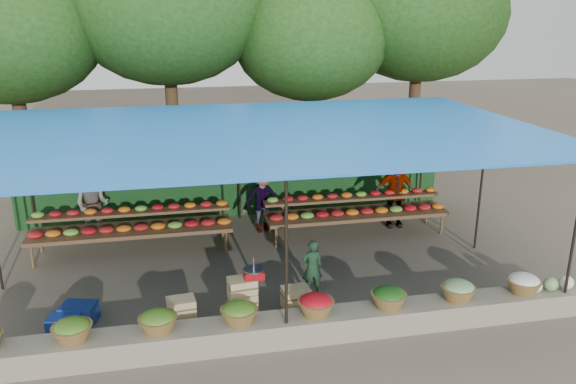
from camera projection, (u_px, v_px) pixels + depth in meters
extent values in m
plane|color=brown|center=(258.00, 267.00, 11.36)|extent=(60.00, 60.00, 0.00)
cube|color=#726E5B|center=(284.00, 329.00, 8.73)|extent=(10.60, 0.55, 0.40)
cylinder|color=black|center=(286.00, 263.00, 8.23)|extent=(0.05, 0.05, 2.80)
cylinder|color=black|center=(574.00, 238.00, 9.16)|extent=(0.05, 0.05, 2.80)
cylinder|color=black|center=(481.00, 187.00, 11.86)|extent=(0.05, 0.05, 2.80)
cylinder|color=black|center=(28.00, 175.00, 12.72)|extent=(0.05, 0.05, 2.80)
cylinder|color=black|center=(239.00, 164.00, 13.64)|extent=(0.05, 0.05, 2.80)
cylinder|color=black|center=(423.00, 155.00, 14.57)|extent=(0.05, 0.05, 2.80)
cube|color=blue|center=(255.00, 131.00, 10.51)|extent=(10.80, 6.60, 0.04)
cube|color=blue|center=(275.00, 167.00, 8.70)|extent=(10.80, 2.19, 0.26)
cube|color=blue|center=(242.00, 121.00, 12.43)|extent=(10.80, 2.19, 0.26)
cylinder|color=#9B9AA0|center=(246.00, 154.00, 12.06)|extent=(9.60, 0.01, 0.01)
ellipsoid|color=gold|center=(25.00, 178.00, 11.27)|extent=(0.23, 0.17, 0.30)
ellipsoid|color=gold|center=(51.00, 177.00, 11.37)|extent=(0.23, 0.17, 0.30)
ellipsoid|color=gold|center=(77.00, 175.00, 11.46)|extent=(0.23, 0.17, 0.30)
ellipsoid|color=gold|center=(102.00, 174.00, 11.56)|extent=(0.23, 0.17, 0.30)
ellipsoid|color=gold|center=(127.00, 173.00, 11.66)|extent=(0.23, 0.17, 0.30)
ellipsoid|color=gold|center=(152.00, 171.00, 11.75)|extent=(0.23, 0.17, 0.30)
ellipsoid|color=gold|center=(176.00, 170.00, 11.85)|extent=(0.23, 0.17, 0.30)
ellipsoid|color=gold|center=(200.00, 169.00, 11.95)|extent=(0.23, 0.17, 0.30)
ellipsoid|color=gold|center=(224.00, 168.00, 12.04)|extent=(0.23, 0.17, 0.30)
ellipsoid|color=gold|center=(247.00, 166.00, 12.14)|extent=(0.23, 0.17, 0.30)
ellipsoid|color=gold|center=(269.00, 165.00, 12.24)|extent=(0.23, 0.17, 0.30)
ellipsoid|color=gold|center=(292.00, 164.00, 12.33)|extent=(0.23, 0.17, 0.30)
ellipsoid|color=gold|center=(314.00, 163.00, 12.43)|extent=(0.23, 0.17, 0.30)
ellipsoid|color=gold|center=(336.00, 162.00, 12.53)|extent=(0.23, 0.17, 0.30)
ellipsoid|color=gold|center=(357.00, 160.00, 12.62)|extent=(0.23, 0.17, 0.30)
ellipsoid|color=gold|center=(378.00, 159.00, 12.72)|extent=(0.23, 0.17, 0.30)
ellipsoid|color=gold|center=(399.00, 158.00, 12.82)|extent=(0.23, 0.17, 0.30)
ellipsoid|color=gold|center=(419.00, 157.00, 12.91)|extent=(0.23, 0.17, 0.30)
ellipsoid|color=gold|center=(439.00, 156.00, 13.01)|extent=(0.23, 0.17, 0.30)
ellipsoid|color=#45761F|center=(72.00, 327.00, 8.01)|extent=(0.52, 0.52, 0.23)
ellipsoid|color=#45761F|center=(158.00, 318.00, 8.24)|extent=(0.52, 0.52, 0.23)
ellipsoid|color=#45761F|center=(239.00, 310.00, 8.47)|extent=(0.52, 0.52, 0.23)
ellipsoid|color=#B40F18|center=(316.00, 302.00, 8.70)|extent=(0.52, 0.52, 0.23)
ellipsoid|color=#1E5416|center=(389.00, 295.00, 8.93)|extent=(0.52, 0.52, 0.23)
ellipsoid|color=#77A567|center=(458.00, 287.00, 9.16)|extent=(0.52, 0.52, 0.23)
ellipsoid|color=white|center=(524.00, 281.00, 9.40)|extent=(0.52, 0.52, 0.23)
cube|color=#1B4B21|center=(238.00, 168.00, 13.92)|extent=(10.60, 0.06, 2.50)
cylinder|color=#351F13|center=(22.00, 127.00, 15.11)|extent=(0.36, 0.36, 3.97)
ellipsoid|color=black|center=(8.00, 31.00, 14.36)|extent=(4.77, 4.77, 3.69)
cylinder|color=#351F13|center=(173.00, 110.00, 16.18)|extent=(0.36, 0.36, 4.48)
ellipsoid|color=black|center=(166.00, 8.00, 15.33)|extent=(5.39, 5.39, 4.17)
cylinder|color=#351F13|center=(309.00, 120.00, 16.79)|extent=(0.36, 0.36, 3.71)
ellipsoid|color=black|center=(310.00, 40.00, 16.09)|extent=(4.47, 4.47, 3.45)
cylinder|color=#351F13|center=(414.00, 104.00, 17.74)|extent=(0.36, 0.36, 4.35)
ellipsoid|color=black|center=(420.00, 14.00, 16.92)|extent=(5.24, 5.24, 4.05)
cube|color=#45351B|center=(132.00, 230.00, 11.94)|extent=(4.20, 0.95, 0.08)
cube|color=#45351B|center=(132.00, 213.00, 12.13)|extent=(4.20, 0.35, 0.06)
cylinder|color=#45351B|center=(32.00, 256.00, 11.26)|extent=(0.06, 0.06, 0.50)
cylinder|color=#45351B|center=(226.00, 241.00, 12.02)|extent=(0.06, 0.06, 0.50)
cylinder|color=#45351B|center=(40.00, 241.00, 12.01)|extent=(0.06, 0.06, 0.50)
cylinder|color=#45351B|center=(222.00, 227.00, 12.76)|extent=(0.06, 0.06, 0.50)
ellipsoid|color=red|center=(35.00, 235.00, 11.40)|extent=(0.31, 0.26, 0.13)
ellipsoid|color=#71B337|center=(38.00, 215.00, 11.74)|extent=(0.26, 0.22, 0.12)
ellipsoid|color=orange|center=(53.00, 234.00, 11.47)|extent=(0.31, 0.26, 0.13)
ellipsoid|color=#B40F18|center=(56.00, 214.00, 11.81)|extent=(0.26, 0.22, 0.12)
ellipsoid|color=#71B337|center=(71.00, 232.00, 11.54)|extent=(0.31, 0.26, 0.13)
ellipsoid|color=red|center=(73.00, 213.00, 11.88)|extent=(0.26, 0.22, 0.12)
ellipsoid|color=#B40F18|center=(89.00, 231.00, 11.60)|extent=(0.31, 0.26, 0.13)
ellipsoid|color=orange|center=(90.00, 212.00, 11.94)|extent=(0.26, 0.22, 0.12)
ellipsoid|color=red|center=(107.00, 230.00, 11.67)|extent=(0.31, 0.26, 0.13)
ellipsoid|color=red|center=(107.00, 210.00, 12.01)|extent=(0.26, 0.22, 0.12)
ellipsoid|color=orange|center=(124.00, 229.00, 11.74)|extent=(0.31, 0.26, 0.13)
ellipsoid|color=orange|center=(124.00, 209.00, 12.08)|extent=(0.26, 0.22, 0.12)
ellipsoid|color=red|center=(141.00, 227.00, 11.81)|extent=(0.31, 0.26, 0.13)
ellipsoid|color=#71B337|center=(141.00, 208.00, 12.15)|extent=(0.26, 0.22, 0.12)
ellipsoid|color=orange|center=(158.00, 226.00, 11.87)|extent=(0.31, 0.26, 0.13)
ellipsoid|color=#B40F18|center=(158.00, 207.00, 12.21)|extent=(0.26, 0.22, 0.12)
ellipsoid|color=#71B337|center=(175.00, 225.00, 11.94)|extent=(0.31, 0.26, 0.13)
ellipsoid|color=red|center=(174.00, 206.00, 12.28)|extent=(0.26, 0.22, 0.12)
ellipsoid|color=#B40F18|center=(192.00, 224.00, 12.01)|extent=(0.31, 0.26, 0.13)
ellipsoid|color=orange|center=(190.00, 205.00, 12.35)|extent=(0.26, 0.22, 0.12)
ellipsoid|color=red|center=(208.00, 223.00, 12.08)|extent=(0.31, 0.26, 0.13)
ellipsoid|color=red|center=(206.00, 204.00, 12.42)|extent=(0.26, 0.22, 0.12)
ellipsoid|color=orange|center=(224.00, 221.00, 12.15)|extent=(0.31, 0.26, 0.13)
ellipsoid|color=orange|center=(222.00, 203.00, 12.48)|extent=(0.26, 0.22, 0.12)
cube|color=#45351B|center=(356.00, 214.00, 12.90)|extent=(4.20, 0.95, 0.08)
cube|color=#45351B|center=(353.00, 198.00, 13.10)|extent=(4.20, 0.35, 0.06)
cylinder|color=#45351B|center=(276.00, 237.00, 12.23)|extent=(0.06, 0.06, 0.50)
cylinder|color=#45351B|center=(442.00, 224.00, 12.98)|extent=(0.06, 0.06, 0.50)
cylinder|color=#45351B|center=(270.00, 224.00, 12.98)|extent=(0.06, 0.06, 0.50)
cylinder|color=#45351B|center=(427.00, 212.00, 13.73)|extent=(0.06, 0.06, 0.50)
ellipsoid|color=red|center=(276.00, 218.00, 12.37)|extent=(0.31, 0.26, 0.13)
ellipsoid|color=#71B337|center=(273.00, 200.00, 12.71)|extent=(0.26, 0.22, 0.12)
ellipsoid|color=orange|center=(292.00, 217.00, 12.43)|extent=(0.31, 0.26, 0.13)
ellipsoid|color=#B40F18|center=(288.00, 199.00, 12.77)|extent=(0.26, 0.22, 0.12)
ellipsoid|color=#71B337|center=(307.00, 215.00, 12.50)|extent=(0.31, 0.26, 0.13)
ellipsoid|color=red|center=(303.00, 198.00, 12.84)|extent=(0.26, 0.22, 0.12)
ellipsoid|color=#B40F18|center=(322.00, 214.00, 12.57)|extent=(0.31, 0.26, 0.13)
ellipsoid|color=orange|center=(317.00, 197.00, 12.91)|extent=(0.26, 0.22, 0.12)
ellipsoid|color=red|center=(337.00, 213.00, 12.64)|extent=(0.31, 0.26, 0.13)
ellipsoid|color=red|center=(332.00, 196.00, 12.98)|extent=(0.26, 0.22, 0.12)
ellipsoid|color=orange|center=(352.00, 212.00, 12.70)|extent=(0.31, 0.26, 0.13)
ellipsoid|color=orange|center=(347.00, 195.00, 13.04)|extent=(0.26, 0.22, 0.12)
ellipsoid|color=red|center=(367.00, 211.00, 12.77)|extent=(0.31, 0.26, 0.13)
ellipsoid|color=#71B337|center=(361.00, 194.00, 13.11)|extent=(0.26, 0.22, 0.12)
ellipsoid|color=orange|center=(381.00, 210.00, 12.84)|extent=(0.31, 0.26, 0.13)
ellipsoid|color=#B40F18|center=(375.00, 193.00, 13.18)|extent=(0.26, 0.22, 0.12)
ellipsoid|color=#71B337|center=(396.00, 209.00, 12.91)|extent=(0.31, 0.26, 0.13)
ellipsoid|color=red|center=(389.00, 192.00, 13.25)|extent=(0.26, 0.22, 0.12)
ellipsoid|color=#B40F18|center=(410.00, 208.00, 12.98)|extent=(0.31, 0.26, 0.13)
ellipsoid|color=orange|center=(403.00, 191.00, 13.31)|extent=(0.26, 0.22, 0.12)
ellipsoid|color=red|center=(424.00, 207.00, 13.04)|extent=(0.31, 0.26, 0.13)
ellipsoid|color=red|center=(417.00, 190.00, 13.38)|extent=(0.26, 0.22, 0.12)
ellipsoid|color=orange|center=(438.00, 206.00, 13.11)|extent=(0.31, 0.26, 0.13)
ellipsoid|color=orange|center=(430.00, 190.00, 13.45)|extent=(0.26, 0.22, 0.12)
cube|color=tan|center=(182.00, 320.00, 9.14)|extent=(0.48, 0.39, 0.25)
cube|color=tan|center=(181.00, 306.00, 9.06)|extent=(0.48, 0.39, 0.25)
cube|color=tan|center=(243.00, 314.00, 9.33)|extent=(0.48, 0.39, 0.25)
cube|color=tan|center=(243.00, 300.00, 9.25)|extent=(0.48, 0.39, 0.25)
cube|color=tan|center=(242.00, 286.00, 9.17)|extent=(0.48, 0.39, 0.25)
cube|color=tan|center=(296.00, 308.00, 9.50)|extent=(0.48, 0.39, 0.25)
cube|color=tan|center=(296.00, 295.00, 9.42)|extent=(0.48, 0.39, 0.25)
cube|color=#A80D13|center=(254.00, 274.00, 9.15)|extent=(0.32, 0.28, 0.13)
cylinder|color=#9B9AA0|center=(254.00, 270.00, 9.13)|extent=(0.34, 0.34, 0.03)
cylinder|color=#9B9AA0|center=(254.00, 264.00, 9.10)|extent=(0.03, 0.03, 0.23)
imported|color=#18361F|center=(312.00, 268.00, 10.08)|extent=(0.40, 0.27, 1.06)
imported|color=slate|center=(92.00, 204.00, 12.61)|extent=(0.92, 0.81, 1.60)
imported|color=slate|center=(263.00, 199.00, 13.00)|extent=(1.10, 0.75, 1.56)
imported|color=slate|center=(395.00, 193.00, 13.32)|extent=(1.01, 0.49, 1.68)
cube|color=navy|center=(64.00, 324.00, 8.98)|extent=(0.54, 0.43, 0.29)
cube|color=navy|center=(79.00, 313.00, 9.27)|extent=(0.63, 0.52, 0.33)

